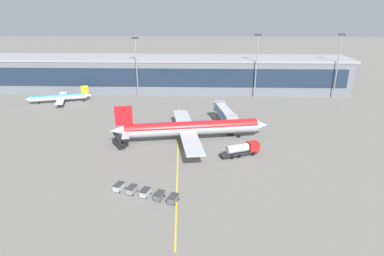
{
  "coord_description": "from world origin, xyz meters",
  "views": [
    {
      "loc": [
        2.63,
        -82.01,
        37.71
      ],
      "look_at": [
        -0.11,
        8.16,
        4.5
      ],
      "focal_mm": 31.57,
      "sensor_mm": 36.0,
      "label": 1
    }
  ],
  "objects_px": {
    "commuter_jet_far": "(59,97)",
    "fuel_tanker": "(242,149)",
    "belt_loader": "(119,143)",
    "baggage_cart_4": "(173,199)",
    "baggage_cart_1": "(132,190)",
    "baggage_cart_2": "(145,192)",
    "baggage_cart_0": "(119,187)",
    "main_airliner": "(191,128)",
    "baggage_cart_3": "(159,195)"
  },
  "relations": [
    {
      "from": "baggage_cart_0",
      "to": "baggage_cart_3",
      "type": "xyz_separation_m",
      "value": [
        9.03,
        -3.27,
        0.0
      ]
    },
    {
      "from": "fuel_tanker",
      "to": "baggage_cart_1",
      "type": "distance_m",
      "value": 32.29
    },
    {
      "from": "baggage_cart_0",
      "to": "baggage_cart_4",
      "type": "bearing_deg",
      "value": -19.92
    },
    {
      "from": "main_airliner",
      "to": "belt_loader",
      "type": "height_order",
      "value": "main_airliner"
    },
    {
      "from": "main_airliner",
      "to": "baggage_cart_2",
      "type": "distance_m",
      "value": 32.38
    },
    {
      "from": "baggage_cart_3",
      "to": "commuter_jet_far",
      "type": "height_order",
      "value": "commuter_jet_far"
    },
    {
      "from": "main_airliner",
      "to": "baggage_cart_3",
      "type": "distance_m",
      "value": 32.8
    },
    {
      "from": "baggage_cart_3",
      "to": "baggage_cart_4",
      "type": "bearing_deg",
      "value": -19.92
    },
    {
      "from": "main_airliner",
      "to": "belt_loader",
      "type": "distance_m",
      "value": 20.97
    },
    {
      "from": "baggage_cart_0",
      "to": "baggage_cart_2",
      "type": "xyz_separation_m",
      "value": [
        6.02,
        -2.18,
        0.0
      ]
    },
    {
      "from": "baggage_cart_0",
      "to": "baggage_cart_3",
      "type": "distance_m",
      "value": 9.6
    },
    {
      "from": "main_airliner",
      "to": "baggage_cart_1",
      "type": "xyz_separation_m",
      "value": [
        -11.51,
        -30.01,
        -2.97
      ]
    },
    {
      "from": "baggage_cart_1",
      "to": "baggage_cart_4",
      "type": "distance_m",
      "value": 9.6
    },
    {
      "from": "baggage_cart_1",
      "to": "baggage_cart_2",
      "type": "bearing_deg",
      "value": -19.92
    },
    {
      "from": "belt_loader",
      "to": "baggage_cart_0",
      "type": "xyz_separation_m",
      "value": [
        5.6,
        -23.7,
        -0.21
      ]
    },
    {
      "from": "belt_loader",
      "to": "baggage_cart_3",
      "type": "distance_m",
      "value": 30.68
    },
    {
      "from": "baggage_cart_0",
      "to": "baggage_cart_4",
      "type": "distance_m",
      "value": 12.8
    },
    {
      "from": "baggage_cart_3",
      "to": "baggage_cart_2",
      "type": "bearing_deg",
      "value": 160.08
    },
    {
      "from": "baggage_cart_3",
      "to": "baggage_cart_0",
      "type": "bearing_deg",
      "value": 160.08
    },
    {
      "from": "belt_loader",
      "to": "baggage_cart_2",
      "type": "height_order",
      "value": "belt_loader"
    },
    {
      "from": "fuel_tanker",
      "to": "baggage_cart_0",
      "type": "height_order",
      "value": "fuel_tanker"
    },
    {
      "from": "belt_loader",
      "to": "commuter_jet_far",
      "type": "height_order",
      "value": "commuter_jet_far"
    },
    {
      "from": "belt_loader",
      "to": "commuter_jet_far",
      "type": "relative_size",
      "value": 0.26
    },
    {
      "from": "main_airliner",
      "to": "baggage_cart_2",
      "type": "height_order",
      "value": "main_airliner"
    },
    {
      "from": "belt_loader",
      "to": "baggage_cart_0",
      "type": "relative_size",
      "value": 2.17
    },
    {
      "from": "baggage_cart_2",
      "to": "baggage_cart_4",
      "type": "distance_m",
      "value": 6.4
    },
    {
      "from": "baggage_cart_2",
      "to": "commuter_jet_far",
      "type": "xyz_separation_m",
      "value": [
        -46.19,
        69.84,
        1.4
      ]
    },
    {
      "from": "belt_loader",
      "to": "baggage_cart_2",
      "type": "xyz_separation_m",
      "value": [
        11.62,
        -25.88,
        -0.21
      ]
    },
    {
      "from": "baggage_cart_3",
      "to": "main_airliner",
      "type": "bearing_deg",
      "value": 80.32
    },
    {
      "from": "belt_loader",
      "to": "baggage_cart_3",
      "type": "bearing_deg",
      "value": -61.53
    },
    {
      "from": "baggage_cart_0",
      "to": "fuel_tanker",
      "type": "bearing_deg",
      "value": 33.42
    },
    {
      "from": "commuter_jet_far",
      "to": "baggage_cart_4",
      "type": "bearing_deg",
      "value": -54.06
    },
    {
      "from": "fuel_tanker",
      "to": "baggage_cart_4",
      "type": "distance_m",
      "value": 28.38
    },
    {
      "from": "fuel_tanker",
      "to": "baggage_cart_0",
      "type": "bearing_deg",
      "value": -146.58
    },
    {
      "from": "baggage_cart_1",
      "to": "baggage_cart_4",
      "type": "relative_size",
      "value": 1.0
    },
    {
      "from": "belt_loader",
      "to": "baggage_cart_4",
      "type": "distance_m",
      "value": 33.14
    },
    {
      "from": "baggage_cart_4",
      "to": "baggage_cart_3",
      "type": "bearing_deg",
      "value": 160.08
    },
    {
      "from": "baggage_cart_3",
      "to": "commuter_jet_far",
      "type": "bearing_deg",
      "value": 124.75
    },
    {
      "from": "belt_loader",
      "to": "baggage_cart_4",
      "type": "bearing_deg",
      "value": -57.85
    },
    {
      "from": "baggage_cart_3",
      "to": "baggage_cart_1",
      "type": "bearing_deg",
      "value": 160.08
    },
    {
      "from": "baggage_cart_3",
      "to": "baggage_cart_4",
      "type": "height_order",
      "value": "same"
    },
    {
      "from": "fuel_tanker",
      "to": "baggage_cart_3",
      "type": "distance_m",
      "value": 29.39
    },
    {
      "from": "belt_loader",
      "to": "baggage_cart_1",
      "type": "bearing_deg",
      "value": -70.85
    },
    {
      "from": "baggage_cart_2",
      "to": "baggage_cart_4",
      "type": "xyz_separation_m",
      "value": [
        6.02,
        -2.18,
        0.0
      ]
    },
    {
      "from": "belt_loader",
      "to": "baggage_cart_1",
      "type": "relative_size",
      "value": 2.17
    },
    {
      "from": "fuel_tanker",
      "to": "belt_loader",
      "type": "distance_m",
      "value": 34.41
    },
    {
      "from": "baggage_cart_0",
      "to": "baggage_cart_2",
      "type": "bearing_deg",
      "value": -19.92
    },
    {
      "from": "baggage_cart_1",
      "to": "baggage_cart_4",
      "type": "xyz_separation_m",
      "value": [
        9.03,
        -3.27,
        0.0
      ]
    },
    {
      "from": "main_airliner",
      "to": "baggage_cart_4",
      "type": "distance_m",
      "value": 33.51
    },
    {
      "from": "commuter_jet_far",
      "to": "fuel_tanker",
      "type": "bearing_deg",
      "value": -35.47
    }
  ]
}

